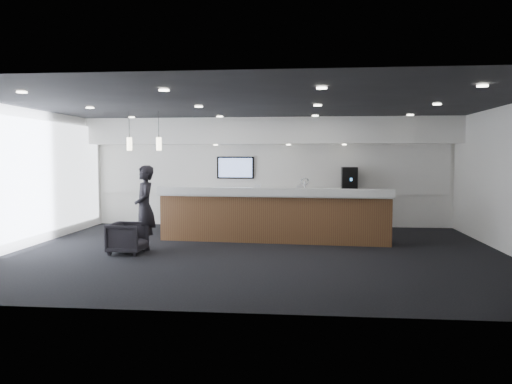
# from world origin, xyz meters

# --- Properties ---
(ground) EXTENTS (10.00, 10.00, 0.00)m
(ground) POSITION_xyz_m (0.00, 0.00, 0.00)
(ground) COLOR black
(ground) RESTS_ON ground
(ceiling) EXTENTS (10.00, 8.00, 0.02)m
(ceiling) POSITION_xyz_m (0.00, 0.00, 3.00)
(ceiling) COLOR black
(ceiling) RESTS_ON back_wall
(back_wall) EXTENTS (10.00, 0.02, 3.00)m
(back_wall) POSITION_xyz_m (0.00, 4.00, 1.50)
(back_wall) COLOR white
(back_wall) RESTS_ON ground
(left_wall) EXTENTS (0.02, 8.00, 3.00)m
(left_wall) POSITION_xyz_m (-5.00, 0.00, 1.50)
(left_wall) COLOR white
(left_wall) RESTS_ON ground
(soffit_bulkhead) EXTENTS (10.00, 0.90, 0.70)m
(soffit_bulkhead) POSITION_xyz_m (0.00, 3.55, 2.65)
(soffit_bulkhead) COLOR white
(soffit_bulkhead) RESTS_ON back_wall
(alcove_panel) EXTENTS (9.80, 0.06, 1.40)m
(alcove_panel) POSITION_xyz_m (0.00, 3.97, 1.60)
(alcove_panel) COLOR white
(alcove_panel) RESTS_ON back_wall
(window_blinds_wall) EXTENTS (0.04, 7.36, 2.55)m
(window_blinds_wall) POSITION_xyz_m (-4.96, 0.00, 1.50)
(window_blinds_wall) COLOR silver
(window_blinds_wall) RESTS_ON left_wall
(back_credenza) EXTENTS (5.06, 0.66, 0.95)m
(back_credenza) POSITION_xyz_m (-0.00, 3.64, 0.48)
(back_credenza) COLOR gray
(back_credenza) RESTS_ON ground
(wall_tv) EXTENTS (1.05, 0.08, 0.62)m
(wall_tv) POSITION_xyz_m (-1.00, 3.91, 1.65)
(wall_tv) COLOR black
(wall_tv) RESTS_ON back_wall
(pendant_left) EXTENTS (0.12, 0.12, 0.30)m
(pendant_left) POSITION_xyz_m (-2.40, 0.80, 2.25)
(pendant_left) COLOR #F7EAC0
(pendant_left) RESTS_ON ceiling
(pendant_right) EXTENTS (0.12, 0.12, 0.30)m
(pendant_right) POSITION_xyz_m (-3.10, 0.80, 2.25)
(pendant_right) COLOR #F7EAC0
(pendant_right) RESTS_ON ceiling
(ceiling_can_lights) EXTENTS (7.00, 5.00, 0.02)m
(ceiling_can_lights) POSITION_xyz_m (0.00, 0.00, 2.97)
(ceiling_can_lights) COLOR silver
(ceiling_can_lights) RESTS_ON ceiling
(service_counter) EXTENTS (5.39, 1.28, 1.49)m
(service_counter) POSITION_xyz_m (0.25, 1.39, 0.57)
(service_counter) COLOR #59321D
(service_counter) RESTS_ON ground
(coffee_machine) EXTENTS (0.42, 0.55, 0.73)m
(coffee_machine) POSITION_xyz_m (2.15, 3.67, 1.31)
(coffee_machine) COLOR black
(coffee_machine) RESTS_ON back_credenza
(info_sign_left) EXTENTS (0.18, 0.05, 0.25)m
(info_sign_left) POSITION_xyz_m (-0.34, 3.57, 1.07)
(info_sign_left) COLOR white
(info_sign_left) RESTS_ON back_credenza
(info_sign_right) EXTENTS (0.18, 0.07, 0.24)m
(info_sign_right) POSITION_xyz_m (0.81, 3.58, 1.07)
(info_sign_right) COLOR white
(info_sign_right) RESTS_ON back_credenza
(armchair) EXTENTS (0.72, 0.70, 0.63)m
(armchair) POSITION_xyz_m (-2.60, -0.38, 0.32)
(armchair) COLOR black
(armchair) RESTS_ON ground
(lounge_guest) EXTENTS (0.65, 0.77, 1.77)m
(lounge_guest) POSITION_xyz_m (-2.40, 0.12, 0.89)
(lounge_guest) COLOR black
(lounge_guest) RESTS_ON ground
(cup_0) EXTENTS (0.10, 0.10, 0.09)m
(cup_0) POSITION_xyz_m (1.60, 3.55, 1.00)
(cup_0) COLOR white
(cup_0) RESTS_ON back_credenza
(cup_1) EXTENTS (0.14, 0.14, 0.09)m
(cup_1) POSITION_xyz_m (1.46, 3.55, 1.00)
(cup_1) COLOR white
(cup_1) RESTS_ON back_credenza
(cup_2) EXTENTS (0.12, 0.12, 0.09)m
(cup_2) POSITION_xyz_m (1.32, 3.55, 1.00)
(cup_2) COLOR white
(cup_2) RESTS_ON back_credenza
(cup_3) EXTENTS (0.13, 0.13, 0.09)m
(cup_3) POSITION_xyz_m (1.18, 3.55, 1.00)
(cup_3) COLOR white
(cup_3) RESTS_ON back_credenza
(cup_4) EXTENTS (0.14, 0.14, 0.09)m
(cup_4) POSITION_xyz_m (1.04, 3.55, 1.00)
(cup_4) COLOR white
(cup_4) RESTS_ON back_credenza
(cup_5) EXTENTS (0.11, 0.11, 0.09)m
(cup_5) POSITION_xyz_m (0.90, 3.55, 1.00)
(cup_5) COLOR white
(cup_5) RESTS_ON back_credenza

